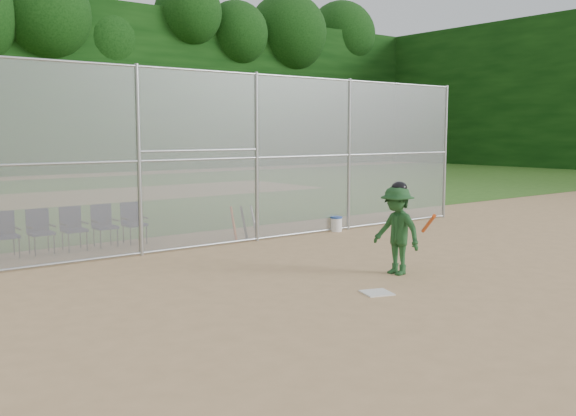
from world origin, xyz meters
TOP-DOWN VIEW (x-y plane):
  - ground at (0.00, 0.00)m, footprint 100.00×100.00m
  - grass_strip at (0.00, 18.00)m, footprint 100.00×100.00m
  - dirt_patch_far at (0.00, 18.00)m, footprint 24.00×24.00m
  - backstop_fence at (0.00, 5.00)m, footprint 16.09×0.09m
  - treeline at (0.00, 20.00)m, footprint 81.00×60.00m
  - home_plate at (-0.40, -0.36)m, footprint 0.57×0.57m
  - batter_at_plate at (0.91, 0.43)m, footprint 0.96×1.27m
  - water_cooler at (3.49, 4.91)m, footprint 0.31×0.31m
  - spare_bats at (0.82, 5.29)m, footprint 0.66×0.35m
  - chair_1 at (-4.34, 6.44)m, footprint 0.54×0.52m
  - chair_2 at (-3.63, 6.44)m, footprint 0.54×0.52m
  - chair_3 at (-2.91, 6.44)m, footprint 0.54×0.52m
  - chair_4 at (-2.20, 6.44)m, footprint 0.54×0.52m
  - chair_5 at (-1.49, 6.44)m, footprint 0.54×0.52m

SIDE VIEW (x-z plane):
  - ground at x=0.00m, z-range 0.00..0.00m
  - grass_strip at x=0.00m, z-range 0.01..0.01m
  - dirt_patch_far at x=0.00m, z-range 0.01..0.01m
  - home_plate at x=-0.40m, z-range 0.00..0.02m
  - water_cooler at x=3.49m, z-range 0.00..0.40m
  - spare_bats at x=0.82m, z-range 0.00..0.83m
  - chair_1 at x=-4.34m, z-range 0.00..0.96m
  - chair_2 at x=-3.63m, z-range 0.00..0.96m
  - chair_3 at x=-2.91m, z-range 0.00..0.96m
  - chair_4 at x=-2.20m, z-range 0.00..0.96m
  - chair_5 at x=-1.49m, z-range 0.00..0.96m
  - batter_at_plate at x=0.91m, z-range -0.03..1.68m
  - backstop_fence at x=0.00m, z-range 0.07..4.07m
  - treeline at x=0.00m, z-range 0.00..11.00m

